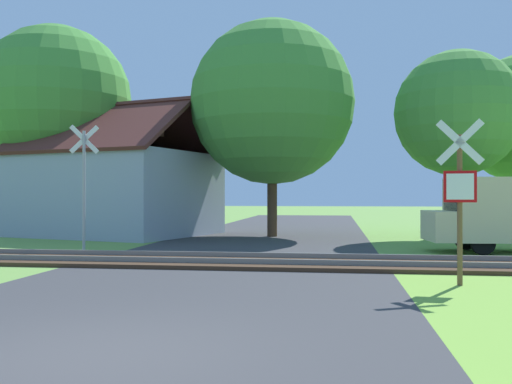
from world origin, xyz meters
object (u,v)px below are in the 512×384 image
crossing_sign_far (84,179)px  tree_left (56,101)px  stop_sign_near (460,192)px  house (117,190)px  tree_right (458,113)px  tree_center (272,103)px

crossing_sign_far → tree_left: tree_left is taller
stop_sign_near → house: size_ratio=0.35×
house → tree_right: tree_right is taller
tree_right → tree_center: tree_center is taller
tree_center → crossing_sign_far: bearing=-124.4°
crossing_sign_far → house: bearing=87.2°
house → tree_left: size_ratio=0.98×
house → tree_right: size_ratio=1.26×
tree_center → tree_left: bearing=175.3°
tree_right → tree_center: 7.32m
crossing_sign_far → tree_right: 14.07m
stop_sign_near → tree_center: 13.66m
stop_sign_near → tree_left: tree_left is taller
house → tree_center: size_ratio=1.03×
tree_left → tree_right: size_ratio=1.28×
tree_right → crossing_sign_far: bearing=-151.7°
stop_sign_near → tree_left: bearing=-34.3°
stop_sign_near → tree_right: 12.18m
house → tree_right: bearing=13.4°
tree_left → tree_center: tree_left is taller
crossing_sign_far → tree_right: size_ratio=0.53×
house → tree_center: 7.66m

